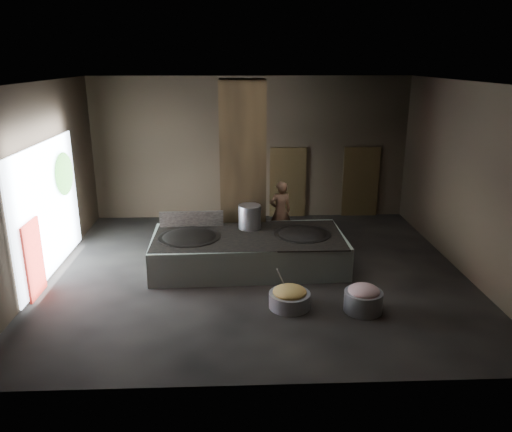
{
  "coord_description": "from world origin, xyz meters",
  "views": [
    {
      "loc": [
        -0.5,
        -11.29,
        4.99
      ],
      "look_at": [
        0.0,
        0.54,
        1.25
      ],
      "focal_mm": 35.0,
      "sensor_mm": 36.0,
      "label": 1
    }
  ],
  "objects_px": {
    "stock_pot": "(250,217)",
    "meat_basin": "(363,301)",
    "wok_right": "(302,237)",
    "cook": "(280,211)",
    "hearth_platform": "(248,251)",
    "wok_left": "(189,240)",
    "veg_basin": "(290,300)"
  },
  "relations": [
    {
      "from": "cook",
      "to": "meat_basin",
      "type": "distance_m",
      "value": 4.53
    },
    {
      "from": "wok_right",
      "to": "wok_left",
      "type": "bearing_deg",
      "value": -177.95
    },
    {
      "from": "wok_left",
      "to": "hearth_platform",
      "type": "bearing_deg",
      "value": 1.97
    },
    {
      "from": "cook",
      "to": "wok_left",
      "type": "bearing_deg",
      "value": 23.47
    },
    {
      "from": "wok_left",
      "to": "cook",
      "type": "height_order",
      "value": "cook"
    },
    {
      "from": "hearth_platform",
      "to": "meat_basin",
      "type": "distance_m",
      "value": 3.34
    },
    {
      "from": "veg_basin",
      "to": "stock_pot",
      "type": "bearing_deg",
      "value": 105.37
    },
    {
      "from": "hearth_platform",
      "to": "wok_left",
      "type": "distance_m",
      "value": 1.49
    },
    {
      "from": "wok_left",
      "to": "cook",
      "type": "xyz_separation_m",
      "value": [
        2.41,
        1.91,
        0.12
      ]
    },
    {
      "from": "hearth_platform",
      "to": "wok_right",
      "type": "xyz_separation_m",
      "value": [
        1.35,
        0.05,
        0.34
      ]
    },
    {
      "from": "wok_right",
      "to": "cook",
      "type": "relative_size",
      "value": 0.8
    },
    {
      "from": "cook",
      "to": "wok_right",
      "type": "bearing_deg",
      "value": 87.21
    },
    {
      "from": "wok_right",
      "to": "cook",
      "type": "height_order",
      "value": "cook"
    },
    {
      "from": "stock_pot",
      "to": "hearth_platform",
      "type": "bearing_deg",
      "value": -95.19
    },
    {
      "from": "wok_left",
      "to": "veg_basin",
      "type": "xyz_separation_m",
      "value": [
        2.25,
        -2.14,
        -0.59
      ]
    },
    {
      "from": "meat_basin",
      "to": "wok_right",
      "type": "bearing_deg",
      "value": 111.12
    },
    {
      "from": "wok_right",
      "to": "veg_basin",
      "type": "relative_size",
      "value": 1.59
    },
    {
      "from": "cook",
      "to": "veg_basin",
      "type": "bearing_deg",
      "value": 72.85
    },
    {
      "from": "hearth_platform",
      "to": "meat_basin",
      "type": "height_order",
      "value": "hearth_platform"
    },
    {
      "from": "hearth_platform",
      "to": "cook",
      "type": "xyz_separation_m",
      "value": [
        0.96,
        1.86,
        0.46
      ]
    },
    {
      "from": "wok_right",
      "to": "stock_pot",
      "type": "distance_m",
      "value": 1.44
    },
    {
      "from": "veg_basin",
      "to": "wok_right",
      "type": "bearing_deg",
      "value": 76.26
    },
    {
      "from": "wok_left",
      "to": "stock_pot",
      "type": "xyz_separation_m",
      "value": [
        1.5,
        0.6,
        0.38
      ]
    },
    {
      "from": "hearth_platform",
      "to": "meat_basin",
      "type": "relative_size",
      "value": 5.98
    },
    {
      "from": "hearth_platform",
      "to": "veg_basin",
      "type": "distance_m",
      "value": 2.34
    },
    {
      "from": "meat_basin",
      "to": "stock_pot",
      "type": "bearing_deg",
      "value": 127.21
    },
    {
      "from": "cook",
      "to": "stock_pot",
      "type": "bearing_deg",
      "value": 40.25
    },
    {
      "from": "hearth_platform",
      "to": "meat_basin",
      "type": "xyz_separation_m",
      "value": [
        2.3,
        -2.42,
        -0.19
      ]
    },
    {
      "from": "stock_pot",
      "to": "meat_basin",
      "type": "xyz_separation_m",
      "value": [
        2.25,
        -2.97,
        -0.91
      ]
    },
    {
      "from": "veg_basin",
      "to": "meat_basin",
      "type": "xyz_separation_m",
      "value": [
        1.5,
        -0.23,
        0.06
      ]
    },
    {
      "from": "stock_pot",
      "to": "cook",
      "type": "xyz_separation_m",
      "value": [
        0.91,
        1.31,
        -0.26
      ]
    },
    {
      "from": "wok_right",
      "to": "veg_basin",
      "type": "height_order",
      "value": "wok_right"
    }
  ]
}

